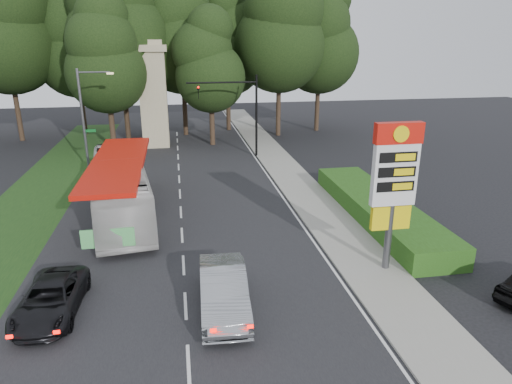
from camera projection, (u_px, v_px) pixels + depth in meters
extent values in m
plane|color=black|center=(186.00, 313.00, 17.75)|extent=(120.00, 120.00, 0.00)
cube|color=black|center=(181.00, 207.00, 28.95)|extent=(14.00, 80.00, 0.02)
cube|color=gray|center=(310.00, 198.00, 30.32)|extent=(3.00, 80.00, 0.12)
cube|color=#193814|center=(47.00, 186.00, 33.00)|extent=(5.00, 50.00, 0.02)
cube|color=#234813|center=(378.00, 209.00, 26.90)|extent=(3.00, 14.00, 1.20)
cylinder|color=#59595E|center=(388.00, 238.00, 20.60)|extent=(0.32, 0.32, 3.20)
cube|color=yellow|center=(390.00, 217.00, 20.28)|extent=(1.80, 0.25, 1.10)
cube|color=silver|center=(395.00, 174.00, 19.64)|extent=(2.00, 0.35, 2.80)
cube|color=red|center=(399.00, 133.00, 19.07)|extent=(2.10, 0.40, 0.90)
cylinder|color=yellow|center=(401.00, 134.00, 18.86)|extent=(0.70, 0.05, 0.70)
cube|color=black|center=(399.00, 157.00, 19.21)|extent=(1.70, 0.04, 0.45)
cube|color=black|center=(397.00, 172.00, 19.42)|extent=(1.70, 0.04, 0.45)
cube|color=black|center=(396.00, 187.00, 19.63)|extent=(1.70, 0.04, 0.45)
cylinder|color=black|center=(256.00, 117.00, 40.14)|extent=(0.20, 0.20, 7.20)
cylinder|color=black|center=(222.00, 82.00, 38.69)|extent=(6.00, 0.14, 0.14)
imported|color=black|center=(198.00, 86.00, 38.44)|extent=(0.18, 0.22, 1.10)
sphere|color=#FF0C05|center=(198.00, 87.00, 38.34)|extent=(0.18, 0.18, 0.18)
cylinder|color=#59595E|center=(83.00, 121.00, 35.83)|extent=(0.20, 0.20, 8.00)
cylinder|color=#59595E|center=(94.00, 72.00, 34.84)|extent=(2.40, 0.12, 0.12)
cube|color=#FFE599|center=(110.00, 73.00, 35.07)|extent=(0.50, 0.22, 0.14)
cube|color=#0C591E|center=(90.00, 131.00, 36.16)|extent=(0.85, 0.04, 0.22)
cube|color=#0C591E|center=(86.00, 134.00, 36.60)|extent=(0.04, 0.85, 0.22)
cube|color=tan|center=(154.00, 100.00, 43.98)|extent=(2.50, 2.50, 9.00)
cube|color=tan|center=(150.00, 48.00, 42.45)|extent=(3.00, 3.00, 0.60)
cube|color=tan|center=(150.00, 42.00, 42.29)|extent=(2.20, 2.20, 0.50)
cylinder|color=#2D2116|center=(18.00, 110.00, 46.80)|extent=(0.50, 0.50, 6.30)
sphere|color=black|center=(7.00, 44.00, 44.73)|extent=(9.80, 9.80, 9.80)
sphere|color=black|center=(0.00, 6.00, 43.61)|extent=(8.40, 8.40, 8.40)
cylinder|color=#2D2116|center=(83.00, 110.00, 49.79)|extent=(0.50, 0.50, 5.40)
sphere|color=black|center=(76.00, 57.00, 48.01)|extent=(8.40, 8.40, 8.40)
sphere|color=black|center=(73.00, 27.00, 47.05)|extent=(7.20, 7.20, 7.20)
sphere|color=black|center=(70.00, 0.00, 46.24)|extent=(5.40, 5.40, 5.40)
cylinder|color=#2D2116|center=(126.00, 109.00, 46.70)|extent=(0.50, 0.50, 6.48)
sphere|color=black|center=(120.00, 41.00, 44.57)|extent=(10.08, 10.08, 10.08)
sphere|color=black|center=(116.00, 1.00, 43.42)|extent=(8.64, 8.64, 8.64)
cylinder|color=#2D2116|center=(185.00, 108.00, 49.63)|extent=(0.50, 0.50, 5.94)
sphere|color=black|center=(182.00, 49.00, 47.68)|extent=(9.24, 9.24, 9.24)
sphere|color=black|center=(180.00, 15.00, 46.62)|extent=(7.92, 7.92, 7.92)
cylinder|color=#2D2116|center=(228.00, 107.00, 52.43)|extent=(0.50, 0.50, 5.22)
sphere|color=black|center=(227.00, 59.00, 50.71)|extent=(8.12, 8.12, 8.12)
sphere|color=black|center=(227.00, 31.00, 49.78)|extent=(6.96, 6.96, 6.96)
sphere|color=black|center=(226.00, 7.00, 48.99)|extent=(5.22, 5.22, 5.22)
cylinder|color=#2D2116|center=(278.00, 107.00, 49.36)|extent=(0.50, 0.50, 6.12)
sphere|color=black|center=(279.00, 46.00, 47.35)|extent=(9.52, 9.52, 9.52)
sphere|color=black|center=(280.00, 11.00, 46.26)|extent=(8.16, 8.16, 8.16)
cylinder|color=#2D2116|center=(317.00, 106.00, 52.13)|extent=(0.50, 0.50, 5.58)
sphere|color=black|center=(319.00, 54.00, 50.29)|extent=(8.68, 8.68, 8.68)
sphere|color=black|center=(321.00, 24.00, 49.30)|extent=(7.44, 7.44, 7.44)
cylinder|color=#2D2116|center=(112.00, 125.00, 43.09)|extent=(0.50, 0.50, 4.68)
sphere|color=black|center=(107.00, 73.00, 41.55)|extent=(7.28, 7.28, 7.28)
sphere|color=black|center=(104.00, 43.00, 40.72)|extent=(6.24, 6.24, 6.24)
sphere|color=black|center=(101.00, 17.00, 40.01)|extent=(4.68, 4.68, 4.68)
cylinder|color=#2D2116|center=(212.00, 123.00, 45.16)|extent=(0.50, 0.50, 4.32)
sphere|color=black|center=(211.00, 77.00, 43.74)|extent=(6.72, 6.72, 6.72)
sphere|color=black|center=(210.00, 51.00, 42.97)|extent=(5.76, 5.76, 5.76)
sphere|color=black|center=(209.00, 28.00, 42.32)|extent=(4.32, 4.32, 4.32)
imported|color=silver|center=(121.00, 189.00, 26.95)|extent=(4.58, 12.68, 3.45)
imported|color=#979B9E|center=(224.00, 290.00, 17.74)|extent=(2.01, 5.21, 1.69)
imported|color=black|center=(51.00, 299.00, 17.55)|extent=(2.34, 4.73, 1.29)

